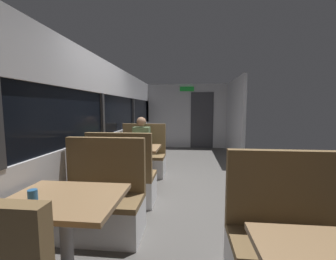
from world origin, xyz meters
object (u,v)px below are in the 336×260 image
Objects in this scene: bench_near_window_facing_entry at (101,206)px; coffee_cup_primary at (128,145)px; seated_passenger at (142,151)px; dining_table_mid_window at (134,152)px; dining_table_near_window at (65,209)px; bench_mid_window_facing_end at (123,182)px; coffee_cup_secondary at (33,195)px; bench_front_aisle_facing_entry at (290,251)px; bench_mid_window_facing_entry at (143,160)px.

coffee_cup_primary is at bearing 94.04° from bench_near_window_facing_entry.
seated_passenger is 14.00× the size of coffee_cup_primary.
bench_near_window_facing_entry is at bearing -90.00° from dining_table_mid_window.
dining_table_near_window is at bearing -90.00° from seated_passenger.
coffee_cup_secondary is (-0.19, -1.61, 0.46)m from bench_mid_window_facing_end.
bench_front_aisle_facing_entry is (1.79, -0.60, 0.00)m from bench_near_window_facing_entry.
dining_table_near_window is 0.26m from coffee_cup_secondary.
bench_mid_window_facing_end is (0.00, -0.70, -0.31)m from dining_table_mid_window.
bench_front_aisle_facing_entry is at bearing -38.31° from bench_mid_window_facing_end.
bench_near_window_facing_entry reaches higher than coffee_cup_primary.
dining_table_mid_window is 0.77m from bench_mid_window_facing_end.
seated_passenger is at bearing 90.00° from dining_table_near_window.
coffee_cup_primary is 1.00× the size of coffee_cup_secondary.
seated_passenger reaches higher than coffee_cup_primary.
dining_table_mid_window is 2.33m from coffee_cup_secondary.
bench_near_window_facing_entry is at bearing 161.47° from bench_front_aisle_facing_entry.
bench_front_aisle_facing_entry is 3.28m from seated_passenger.
bench_mid_window_facing_end is at bearing 83.25° from coffee_cup_secondary.
coffee_cup_primary is at bearing 99.15° from bench_mid_window_facing_end.
bench_near_window_facing_entry is 0.94m from coffee_cup_secondary.
coffee_cup_secondary is (-0.09, -2.25, 0.00)m from coffee_cup_primary.
dining_table_near_window is at bearing -90.00° from dining_table_mid_window.
dining_table_mid_window is at bearing 130.26° from bench_front_aisle_facing_entry.
bench_near_window_facing_entry is at bearing -85.96° from coffee_cup_primary.
coffee_cup_secondary is (-0.19, -0.80, 0.46)m from bench_near_window_facing_entry.
coffee_cup_secondary is at bearing -152.42° from dining_table_near_window.
bench_near_window_facing_entry is 1.89m from bench_front_aisle_facing_entry.
bench_near_window_facing_entry and bench_front_aisle_facing_entry have the same top height.
bench_mid_window_facing_entry reaches higher than dining_table_near_window.
dining_table_mid_window is 0.82× the size of bench_front_aisle_facing_entry.
bench_near_window_facing_entry is 12.22× the size of coffee_cup_secondary.
seated_passenger is at bearing 90.00° from bench_mid_window_facing_end.
coffee_cup_primary is at bearing -147.82° from dining_table_mid_window.
dining_table_near_window is 0.82× the size of bench_near_window_facing_entry.
coffee_cup_secondary is at bearing -96.75° from bench_mid_window_facing_end.
coffee_cup_primary reaches higher than dining_table_near_window.
coffee_cup_secondary is (-0.19, -2.31, 0.15)m from dining_table_mid_window.
dining_table_near_window and dining_table_mid_window have the same top height.
seated_passenger is (0.00, 2.14, 0.21)m from bench_near_window_facing_entry.
bench_mid_window_facing_end is (0.00, 1.51, -0.31)m from dining_table_near_window.
bench_front_aisle_facing_entry is (1.79, 0.10, -0.31)m from dining_table_near_window.
bench_front_aisle_facing_entry reaches higher than coffee_cup_primary.
dining_table_near_window is 2.21m from dining_table_mid_window.
dining_table_near_window is 10.00× the size of coffee_cup_primary.
bench_front_aisle_facing_entry is 0.87× the size of seated_passenger.
dining_table_near_window is at bearing -87.27° from coffee_cup_primary.
bench_near_window_facing_entry is 1.00× the size of bench_mid_window_facing_entry.
dining_table_mid_window is 0.82× the size of bench_mid_window_facing_end.
bench_mid_window_facing_entry is 3.33m from bench_front_aisle_facing_entry.
seated_passenger is (0.00, -0.07, 0.21)m from bench_mid_window_facing_entry.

